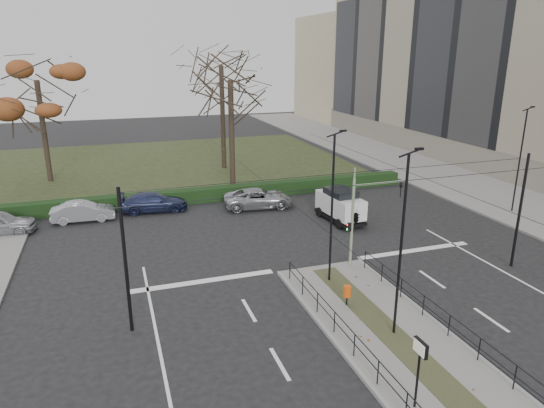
{
  "coord_description": "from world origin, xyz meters",
  "views": [
    {
      "loc": [
        -9.72,
        -16.01,
        10.71
      ],
      "look_at": [
        -1.73,
        7.64,
        2.86
      ],
      "focal_mm": 32.0,
      "sensor_mm": 36.0,
      "label": 1
    }
  ],
  "objects_px": {
    "traffic_light": "(357,216)",
    "white_van": "(340,204)",
    "bare_tree_center": "(221,73)",
    "litter_bin": "(347,292)",
    "rust_tree": "(37,80)",
    "streetlamp_sidewalk": "(520,159)",
    "info_panel": "(420,356)",
    "parked_car_fourth": "(259,198)",
    "streetlamp_median_far": "(332,207)",
    "streetlamp_median_near": "(402,244)",
    "parked_car_third": "(154,202)",
    "bare_tree_near": "(231,88)",
    "parked_car_second": "(83,211)"
  },
  "relations": [
    {
      "from": "streetlamp_median_near",
      "to": "parked_car_second",
      "type": "distance_m",
      "value": 22.25
    },
    {
      "from": "parked_car_fourth",
      "to": "bare_tree_center",
      "type": "distance_m",
      "value": 15.15
    },
    {
      "from": "parked_car_second",
      "to": "streetlamp_sidewalk",
      "type": "bearing_deg",
      "value": -103.53
    },
    {
      "from": "rust_tree",
      "to": "litter_bin",
      "type": "bearing_deg",
      "value": -62.62
    },
    {
      "from": "streetlamp_sidewalk",
      "to": "bare_tree_center",
      "type": "height_order",
      "value": "bare_tree_center"
    },
    {
      "from": "bare_tree_near",
      "to": "parked_car_third",
      "type": "bearing_deg",
      "value": -151.32
    },
    {
      "from": "traffic_light",
      "to": "parked_car_third",
      "type": "relative_size",
      "value": 1.01
    },
    {
      "from": "litter_bin",
      "to": "streetlamp_median_far",
      "type": "distance_m",
      "value": 3.94
    },
    {
      "from": "parked_car_third",
      "to": "bare_tree_near",
      "type": "xyz_separation_m",
      "value": [
        6.64,
        3.63,
        7.39
      ]
    },
    {
      "from": "parked_car_third",
      "to": "white_van",
      "type": "xyz_separation_m",
      "value": [
        11.46,
        -6.05,
        0.48
      ]
    },
    {
      "from": "streetlamp_median_far",
      "to": "bare_tree_center",
      "type": "xyz_separation_m",
      "value": [
        0.73,
        25.25,
        5.03
      ]
    },
    {
      "from": "parked_car_third",
      "to": "rust_tree",
      "type": "xyz_separation_m",
      "value": [
        -7.66,
        11.11,
        7.85
      ]
    },
    {
      "from": "parked_car_fourth",
      "to": "bare_tree_near",
      "type": "bearing_deg",
      "value": 12.79
    },
    {
      "from": "streetlamp_median_near",
      "to": "parked_car_third",
      "type": "distance_m",
      "value": 20.71
    },
    {
      "from": "rust_tree",
      "to": "streetlamp_sidewalk",
      "type": "bearing_deg",
      "value": -31.85
    },
    {
      "from": "info_panel",
      "to": "parked_car_second",
      "type": "bearing_deg",
      "value": 114.88
    },
    {
      "from": "streetlamp_sidewalk",
      "to": "white_van",
      "type": "distance_m",
      "value": 12.67
    },
    {
      "from": "parked_car_fourth",
      "to": "white_van",
      "type": "relative_size",
      "value": 1.22
    },
    {
      "from": "traffic_light",
      "to": "litter_bin",
      "type": "bearing_deg",
      "value": -122.55
    },
    {
      "from": "streetlamp_median_near",
      "to": "parked_car_fourth",
      "type": "relative_size",
      "value": 1.48
    },
    {
      "from": "info_panel",
      "to": "parked_car_third",
      "type": "xyz_separation_m",
      "value": [
        -5.72,
        22.91,
        -1.32
      ]
    },
    {
      "from": "litter_bin",
      "to": "streetlamp_median_near",
      "type": "relative_size",
      "value": 0.12
    },
    {
      "from": "streetlamp_median_near",
      "to": "parked_car_fourth",
      "type": "xyz_separation_m",
      "value": [
        -0.17,
        17.54,
        -3.19
      ]
    },
    {
      "from": "traffic_light",
      "to": "bare_tree_center",
      "type": "height_order",
      "value": "bare_tree_center"
    },
    {
      "from": "parked_car_second",
      "to": "parked_car_fourth",
      "type": "distance_m",
      "value": 11.89
    },
    {
      "from": "traffic_light",
      "to": "info_panel",
      "type": "xyz_separation_m",
      "value": [
        -3.22,
        -10.02,
        -0.86
      ]
    },
    {
      "from": "streetlamp_sidewalk",
      "to": "white_van",
      "type": "relative_size",
      "value": 1.76
    },
    {
      "from": "streetlamp_median_near",
      "to": "bare_tree_near",
      "type": "distance_m",
      "value": 23.09
    },
    {
      "from": "streetlamp_median_far",
      "to": "traffic_light",
      "type": "bearing_deg",
      "value": 30.22
    },
    {
      "from": "traffic_light",
      "to": "parked_car_second",
      "type": "distance_m",
      "value": 18.41
    },
    {
      "from": "streetlamp_median_far",
      "to": "parked_car_third",
      "type": "height_order",
      "value": "streetlamp_median_far"
    },
    {
      "from": "bare_tree_center",
      "to": "bare_tree_near",
      "type": "distance_m",
      "value": 7.7
    },
    {
      "from": "streetlamp_median_near",
      "to": "streetlamp_sidewalk",
      "type": "height_order",
      "value": "streetlamp_median_near"
    },
    {
      "from": "parked_car_fourth",
      "to": "white_van",
      "type": "bearing_deg",
      "value": -130.78
    },
    {
      "from": "bare_tree_center",
      "to": "bare_tree_near",
      "type": "bearing_deg",
      "value": -97.93
    },
    {
      "from": "info_panel",
      "to": "parked_car_fourth",
      "type": "relative_size",
      "value": 0.47
    },
    {
      "from": "white_van",
      "to": "rust_tree",
      "type": "distance_m",
      "value": 26.73
    },
    {
      "from": "bare_tree_near",
      "to": "parked_car_fourth",
      "type": "bearing_deg",
      "value": -83.4
    },
    {
      "from": "info_panel",
      "to": "bare_tree_near",
      "type": "relative_size",
      "value": 0.21
    },
    {
      "from": "rust_tree",
      "to": "bare_tree_near",
      "type": "height_order",
      "value": "bare_tree_near"
    },
    {
      "from": "bare_tree_center",
      "to": "litter_bin",
      "type": "bearing_deg",
      "value": -92.18
    },
    {
      "from": "parked_car_second",
      "to": "streetlamp_median_near",
      "type": "bearing_deg",
      "value": -145.17
    },
    {
      "from": "parked_car_fourth",
      "to": "bare_tree_center",
      "type": "relative_size",
      "value": 0.4
    },
    {
      "from": "streetlamp_sidewalk",
      "to": "parked_car_second",
      "type": "relative_size",
      "value": 1.79
    },
    {
      "from": "traffic_light",
      "to": "white_van",
      "type": "relative_size",
      "value": 1.14
    },
    {
      "from": "streetlamp_sidewalk",
      "to": "rust_tree",
      "type": "height_order",
      "value": "rust_tree"
    },
    {
      "from": "info_panel",
      "to": "parked_car_third",
      "type": "bearing_deg",
      "value": 104.01
    },
    {
      "from": "info_panel",
      "to": "bare_tree_center",
      "type": "xyz_separation_m",
      "value": [
        1.98,
        34.13,
        6.88
      ]
    },
    {
      "from": "parked_car_fourth",
      "to": "parked_car_second",
      "type": "bearing_deg",
      "value": 91.84
    },
    {
      "from": "streetlamp_median_far",
      "to": "litter_bin",
      "type": "bearing_deg",
      "value": -97.64
    }
  ]
}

